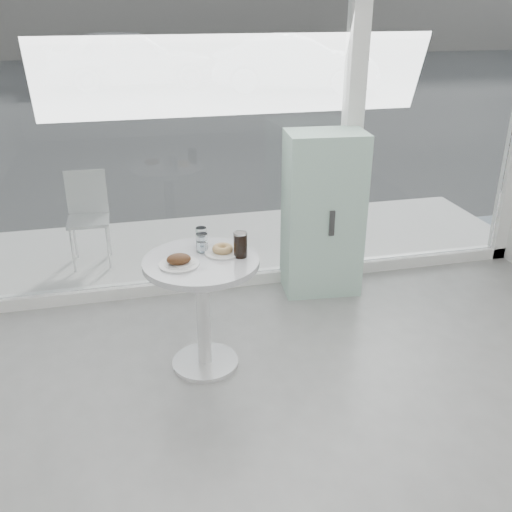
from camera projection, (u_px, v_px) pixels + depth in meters
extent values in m
cube|color=white|center=(243.00, 278.00, 4.87)|extent=(5.00, 0.12, 0.10)
cube|color=white|center=(354.00, 101.00, 4.46)|extent=(0.14, 0.14, 3.00)
cube|color=white|center=(138.00, 123.00, 4.15)|extent=(3.21, 0.02, 2.60)
cube|color=white|center=(441.00, 110.00, 4.67)|extent=(1.41, 0.02, 2.60)
cylinder|color=white|center=(205.00, 362.00, 3.80)|extent=(0.44, 0.44, 0.03)
cylinder|color=white|center=(203.00, 316.00, 3.66)|extent=(0.09, 0.09, 0.70)
cylinder|color=white|center=(201.00, 262.00, 3.50)|extent=(0.72, 0.72, 0.04)
cube|color=silver|center=(226.00, 245.00, 5.59)|extent=(5.60, 1.60, 0.05)
cube|color=#363636|center=(147.00, 84.00, 16.41)|extent=(40.00, 24.00, 0.00)
cube|color=#A2CEBB|center=(323.00, 214.00, 4.55)|extent=(0.64, 0.46, 1.32)
cube|color=#333333|center=(332.00, 223.00, 4.37)|extent=(0.04, 0.02, 0.20)
cylinder|color=white|center=(73.00, 250.00, 4.92)|extent=(0.02, 0.02, 0.40)
cylinder|color=white|center=(108.00, 247.00, 4.98)|extent=(0.02, 0.02, 0.40)
cylinder|color=white|center=(75.00, 237.00, 5.18)|extent=(0.02, 0.02, 0.40)
cylinder|color=white|center=(109.00, 235.00, 5.24)|extent=(0.02, 0.02, 0.40)
cube|color=white|center=(88.00, 220.00, 4.99)|extent=(0.36, 0.36, 0.03)
cube|color=white|center=(86.00, 191.00, 5.06)|extent=(0.35, 0.02, 0.40)
imported|color=silver|center=(131.00, 58.00, 15.40)|extent=(4.59, 2.06, 1.53)
imported|color=#B5B8BE|center=(296.00, 63.00, 14.80)|extent=(4.49, 2.67, 1.40)
cylinder|color=silver|center=(179.00, 264.00, 3.42)|extent=(0.24, 0.24, 0.01)
cube|color=white|center=(182.00, 263.00, 3.41)|extent=(0.15, 0.15, 0.00)
ellipsoid|color=black|center=(179.00, 259.00, 3.40)|extent=(0.15, 0.12, 0.06)
ellipsoid|color=black|center=(184.00, 258.00, 3.43)|extent=(0.07, 0.07, 0.04)
cylinder|color=silver|center=(223.00, 252.00, 3.58)|extent=(0.23, 0.23, 0.01)
torus|color=#AD804F|center=(223.00, 249.00, 3.56)|extent=(0.13, 0.13, 0.05)
cylinder|color=white|center=(202.00, 243.00, 3.58)|extent=(0.07, 0.07, 0.12)
cylinder|color=white|center=(202.00, 246.00, 3.59)|extent=(0.06, 0.06, 0.06)
cylinder|color=white|center=(201.00, 236.00, 3.70)|extent=(0.07, 0.07, 0.11)
cylinder|color=white|center=(201.00, 239.00, 3.71)|extent=(0.06, 0.06, 0.06)
cylinder|color=white|center=(240.00, 245.00, 3.50)|extent=(0.08, 0.08, 0.16)
cylinder|color=black|center=(240.00, 246.00, 3.50)|extent=(0.07, 0.07, 0.15)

